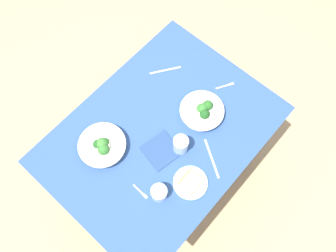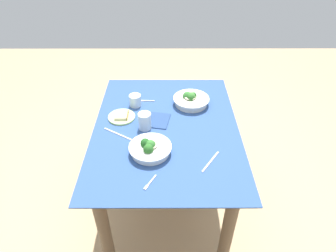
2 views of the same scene
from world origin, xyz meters
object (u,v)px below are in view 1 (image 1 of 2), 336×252
fork_by_far_bowl (141,192)px  fork_by_near_bowl (226,86)px  broccoli_bowl_far (202,111)px  water_glass_side (159,193)px  bread_side_plate (190,182)px  water_glass_center (181,145)px  napkin_folded_upper (161,150)px  table_knife_right (165,70)px  table_knife_left (212,158)px  broccoli_bowl_near (103,146)px

fork_by_far_bowl → fork_by_near_bowl: bearing=95.8°
broccoli_bowl_far → water_glass_side: (0.47, 0.12, 0.01)m
bread_side_plate → water_glass_side: size_ratio=2.14×
broccoli_bowl_far → fork_by_near_bowl: size_ratio=2.39×
broccoli_bowl_far → water_glass_center: water_glass_center is taller
water_glass_center → napkin_folded_upper: 0.11m
fork_by_far_bowl → table_knife_right: bearing=123.5°
table_knife_left → bread_side_plate: bearing=121.7°
bread_side_plate → napkin_folded_upper: 0.22m
broccoli_bowl_far → table_knife_right: broccoli_bowl_far is taller
bread_side_plate → fork_by_near_bowl: bearing=-159.5°
water_glass_side → table_knife_right: water_glass_side is taller
water_glass_center → table_knife_right: water_glass_center is taller
table_knife_left → broccoli_bowl_far: bearing=-6.8°
water_glass_side → table_knife_left: size_ratio=0.37×
fork_by_far_bowl → fork_by_near_bowl: 0.74m
water_glass_side → napkin_folded_upper: size_ratio=0.50×
fork_by_near_bowl → table_knife_left: 0.43m
table_knife_right → water_glass_side: bearing=73.8°
broccoli_bowl_near → water_glass_center: (-0.26, 0.29, 0.02)m
water_glass_center → broccoli_bowl_far: bearing=-169.7°
broccoli_bowl_far → table_knife_right: size_ratio=1.29×
broccoli_bowl_far → napkin_folded_upper: 0.30m
broccoli_bowl_far → water_glass_center: (0.22, 0.04, 0.02)m
broccoli_bowl_near → table_knife_right: 0.56m
water_glass_center → bread_side_plate: bearing=55.9°
water_glass_side → fork_by_far_bowl: size_ratio=0.85×
broccoli_bowl_near → bread_side_plate: broccoli_bowl_near is taller
fork_by_far_bowl → table_knife_right: size_ratio=0.52×
water_glass_side → table_knife_left: (-0.31, 0.08, -0.04)m
water_glass_side → napkin_folded_upper: 0.23m
bread_side_plate → table_knife_left: (-0.17, 0.00, -0.01)m
fork_by_far_bowl → table_knife_left: bearing=69.0°
fork_by_far_bowl → broccoli_bowl_near: bearing=174.4°
table_knife_right → bread_side_plate: bearing=87.0°
broccoli_bowl_far → bread_side_plate: (0.33, 0.20, -0.02)m
broccoli_bowl_far → table_knife_right: 0.33m
table_knife_right → napkin_folded_upper: 0.47m
water_glass_center → water_glass_side: 0.26m
water_glass_side → table_knife_left: 0.32m
water_glass_center → table_knife_left: bearing=112.0°
broccoli_bowl_far → fork_by_near_bowl: 0.22m
broccoli_bowl_near → water_glass_side: broccoli_bowl_near is taller
broccoli_bowl_near → fork_by_near_bowl: 0.74m
bread_side_plate → fork_by_far_bowl: 0.25m
broccoli_bowl_near → water_glass_side: bearing=92.0°
fork_by_far_bowl → table_knife_left: (-0.36, 0.15, -0.00)m
bread_side_plate → table_knife_right: bearing=-127.5°
napkin_folded_upper → bread_side_plate: bearing=82.1°
broccoli_bowl_near → water_glass_side: size_ratio=3.03×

